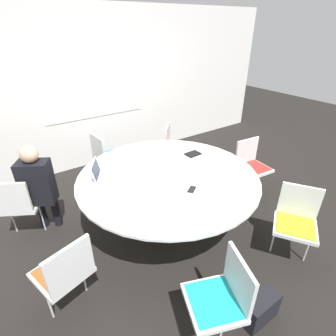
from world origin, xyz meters
name	(u,v)px	position (x,y,z in m)	size (l,w,h in m)	color
ground_plane	(168,223)	(0.00, 0.00, 0.00)	(16.00, 16.00, 0.00)	black
wall_back	(93,91)	(0.00, 2.30, 1.35)	(8.00, 0.07, 2.70)	silver
conference_table	(168,182)	(0.00, 0.00, 0.66)	(2.20, 2.20, 0.76)	#333333
chair_0	(19,202)	(-1.60, 0.84, 0.51)	(0.59, 0.58, 0.86)	silver
chair_1	(65,270)	(-1.42, -0.49, 0.51)	(0.54, 0.53, 0.86)	silver
chair_2	(222,295)	(-0.47, -1.43, 0.51)	(0.55, 0.56, 0.86)	silver
chair_3	(296,218)	(0.87, -1.23, 0.51)	(0.59, 0.60, 0.86)	silver
chair_4	(251,163)	(1.50, -0.08, 0.51)	(0.48, 0.46, 0.86)	silver
chair_5	(175,144)	(0.95, 1.17, 0.51)	(0.61, 0.61, 0.86)	silver
chair_6	(106,154)	(-0.21, 1.49, 0.51)	(0.46, 0.48, 0.86)	silver
person_0	(38,184)	(-1.35, 0.79, 0.70)	(0.42, 0.37, 1.21)	black
laptop	(102,174)	(-0.69, 0.40, 0.81)	(0.38, 0.41, 0.21)	silver
spiral_notebook	(193,154)	(0.62, 0.27, 0.77)	(0.22, 0.16, 0.02)	black
cell_phone	(192,189)	(0.04, -0.42, 0.76)	(0.16, 0.14, 0.01)	black
handbag	(260,309)	(-0.07, -1.56, 0.14)	(0.36, 0.16, 0.28)	black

